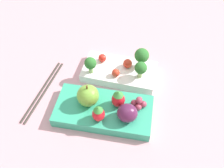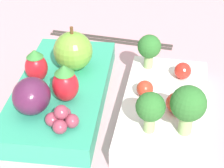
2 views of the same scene
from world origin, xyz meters
name	(u,v)px [view 1 (image 1 of 2)]	position (x,y,z in m)	size (l,w,h in m)	color
ground_plane	(113,92)	(0.00, 0.00, 0.00)	(4.00, 4.00, 0.00)	#C6939E
bento_box_savoury	(119,72)	(0.01, 0.06, 0.01)	(0.20, 0.12, 0.02)	white
bento_box_fruit	(104,111)	(-0.01, -0.07, 0.01)	(0.23, 0.11, 0.03)	#33A87F
broccoli_floret_0	(90,64)	(-0.07, 0.04, 0.06)	(0.03, 0.03, 0.05)	#93B770
broccoli_floret_1	(142,56)	(0.06, 0.08, 0.06)	(0.04, 0.04, 0.06)	#93B770
broccoli_floret_2	(141,68)	(0.06, 0.05, 0.06)	(0.03, 0.03, 0.05)	#93B770
cherry_tomato_0	(128,63)	(0.03, 0.08, 0.04)	(0.02, 0.02, 0.02)	red
cherry_tomato_1	(114,73)	(0.00, 0.04, 0.03)	(0.02, 0.02, 0.02)	red
cherry_tomato_2	(102,58)	(-0.05, 0.09, 0.04)	(0.02, 0.02, 0.02)	red
apple	(88,96)	(-0.05, -0.06, 0.05)	(0.05, 0.05, 0.06)	#70A838
strawberry_0	(98,114)	(-0.02, -0.10, 0.05)	(0.03, 0.03, 0.04)	red
strawberry_1	(118,99)	(0.02, -0.06, 0.05)	(0.03, 0.03, 0.05)	red
plum	(127,113)	(0.05, -0.09, 0.05)	(0.05, 0.04, 0.04)	#511E42
grape_cluster	(139,103)	(0.07, -0.05, 0.04)	(0.04, 0.04, 0.03)	#93384C
chopsticks_pair	(43,90)	(-0.18, -0.03, 0.00)	(0.05, 0.21, 0.01)	#332D28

